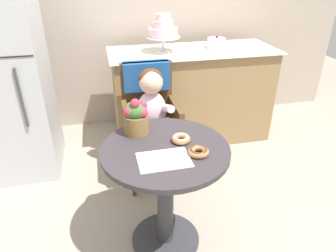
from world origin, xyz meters
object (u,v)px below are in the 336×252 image
(refrigerator, at_px, (2,75))
(wicker_chair, at_px, (149,105))
(cafe_table, at_px, (165,178))
(donut_mid, at_px, (198,151))
(round_layer_cake, at_px, (216,43))
(donut_front, at_px, (181,139))
(flower_vase, at_px, (136,116))
(tiered_cake_stand, at_px, (163,30))
(seated_child, at_px, (152,108))

(refrigerator, bearing_deg, wicker_chair, -17.36)
(cafe_table, relative_size, donut_mid, 6.42)
(round_layer_cake, distance_m, refrigerator, 1.85)
(donut_front, height_order, flower_vase, flower_vase)
(cafe_table, height_order, wicker_chair, wicker_chair)
(cafe_table, distance_m, flower_vase, 0.40)
(flower_vase, relative_size, refrigerator, 0.14)
(flower_vase, distance_m, refrigerator, 1.29)
(wicker_chair, xyz_separation_m, refrigerator, (-1.09, 0.34, 0.21))
(wicker_chair, bearing_deg, tiered_cake_stand, 64.62)
(wicker_chair, height_order, tiered_cake_stand, tiered_cake_stand)
(seated_child, height_order, round_layer_cake, round_layer_cake)
(seated_child, xyz_separation_m, tiered_cake_stand, (0.23, 0.70, 0.41))
(seated_child, bearing_deg, refrigerator, 155.49)
(flower_vase, bearing_deg, refrigerator, 135.49)
(tiered_cake_stand, relative_size, round_layer_cake, 1.93)
(cafe_table, bearing_deg, wicker_chair, 87.33)
(round_layer_cake, bearing_deg, seated_child, -135.84)
(cafe_table, relative_size, round_layer_cake, 4.22)
(wicker_chair, bearing_deg, donut_mid, -84.23)
(wicker_chair, xyz_separation_m, seated_child, (0.00, -0.16, 0.04))
(wicker_chair, height_order, round_layer_cake, round_layer_cake)
(donut_mid, bearing_deg, wicker_chair, 98.07)
(donut_front, xyz_separation_m, donut_mid, (0.06, -0.15, -0.00))
(flower_vase, relative_size, tiered_cake_stand, 0.71)
(cafe_table, relative_size, donut_front, 6.64)
(cafe_table, xyz_separation_m, flower_vase, (-0.13, 0.20, 0.32))
(donut_mid, bearing_deg, flower_vase, 133.83)
(wicker_chair, height_order, refrigerator, refrigerator)
(cafe_table, bearing_deg, flower_vase, 123.79)
(seated_child, bearing_deg, wicker_chair, 90.00)
(seated_child, xyz_separation_m, donut_mid, (0.12, -0.71, 0.06))
(refrigerator, bearing_deg, donut_front, -42.62)
(tiered_cake_stand, bearing_deg, flower_vase, -109.84)
(seated_child, bearing_deg, round_layer_cake, 44.16)
(wicker_chair, bearing_deg, round_layer_cake, 35.01)
(donut_mid, distance_m, refrigerator, 1.71)
(donut_mid, height_order, round_layer_cake, round_layer_cake)
(wicker_chair, relative_size, donut_front, 8.80)
(donut_front, bearing_deg, flower_vase, 146.10)
(seated_child, height_order, refrigerator, refrigerator)
(refrigerator, bearing_deg, tiered_cake_stand, 8.65)
(cafe_table, xyz_separation_m, round_layer_cake, (0.78, 1.33, 0.44))
(wicker_chair, distance_m, seated_child, 0.16)
(cafe_table, bearing_deg, round_layer_cake, 59.57)
(wicker_chair, height_order, flower_vase, wicker_chair)
(donut_mid, xyz_separation_m, refrigerator, (-1.21, 1.20, 0.11))
(cafe_table, relative_size, seated_child, 0.99)
(seated_child, distance_m, tiered_cake_stand, 0.84)
(wicker_chair, height_order, donut_mid, wicker_chair)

